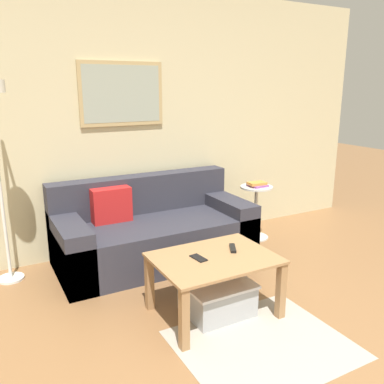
% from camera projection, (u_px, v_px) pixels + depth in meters
% --- Properties ---
extents(wall_back, '(5.60, 0.09, 2.55)m').
position_uv_depth(wall_back, '(139.00, 122.00, 4.04)').
color(wall_back, '#C6BC93').
rests_on(wall_back, ground_plane).
extents(area_rug, '(1.08, 0.91, 0.01)m').
position_uv_depth(area_rug, '(263.00, 344.00, 2.64)').
color(area_rug, '#A39989').
rests_on(area_rug, ground_plane).
extents(couch, '(1.83, 0.85, 0.78)m').
position_uv_depth(couch, '(153.00, 232.00, 3.89)').
color(couch, '#2D2D38').
rests_on(couch, ground_plane).
extents(coffee_table, '(0.86, 0.64, 0.45)m').
position_uv_depth(coffee_table, '(214.00, 268.00, 2.93)').
color(coffee_table, '#997047').
rests_on(coffee_table, ground_plane).
extents(storage_bin, '(0.49, 0.41, 0.25)m').
position_uv_depth(storage_bin, '(217.00, 297.00, 2.99)').
color(storage_bin, '#9EA3A8').
rests_on(storage_bin, ground_plane).
extents(side_table, '(0.35, 0.35, 0.59)m').
position_uv_depth(side_table, '(256.00, 207.00, 4.42)').
color(side_table, silver).
rests_on(side_table, ground_plane).
extents(book_stack, '(0.20, 0.18, 0.05)m').
position_uv_depth(book_stack, '(257.00, 184.00, 4.35)').
color(book_stack, '#8C4C93').
rests_on(book_stack, side_table).
extents(remote_control, '(0.11, 0.15, 0.02)m').
position_uv_depth(remote_control, '(233.00, 248.00, 3.04)').
color(remote_control, black).
rests_on(remote_control, coffee_table).
extents(cell_phone, '(0.08, 0.15, 0.01)m').
position_uv_depth(cell_phone, '(199.00, 258.00, 2.88)').
color(cell_phone, black).
rests_on(cell_phone, coffee_table).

